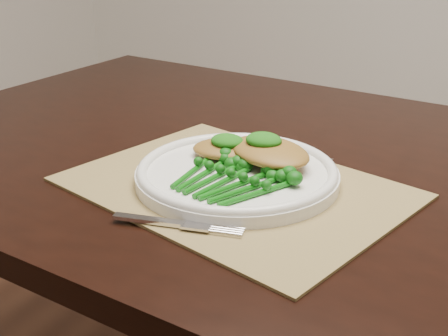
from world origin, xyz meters
The scene contains 9 objects.
placemat centered at (-0.01, -0.03, 0.75)m, with size 0.47×0.34×0.00m, color olive.
dinner_plate centered at (-0.01, -0.02, 0.77)m, with size 0.30×0.30×0.03m.
knife centered at (-0.04, 0.12, 0.76)m, with size 0.22×0.03×0.01m.
fork centered at (0.00, -0.18, 0.76)m, with size 0.17×0.06×0.01m.
chicken_fillet_left centered at (-0.05, 0.03, 0.78)m, with size 0.12×0.09×0.02m, color olive.
chicken_fillet_right centered at (0.02, 0.03, 0.79)m, with size 0.14×0.10×0.03m, color olive.
pesto_dollop_left centered at (-0.05, 0.02, 0.80)m, with size 0.05×0.04×0.02m, color #0E4C0A.
pesto_dollop_right centered at (0.01, 0.03, 0.81)m, with size 0.06×0.05×0.02m, color #0E4C0A.
broccolini_bundle centered at (-0.01, -0.07, 0.78)m, with size 0.17×0.18×0.04m.
Camera 1 is at (0.38, -0.77, 1.13)m, focal length 50.00 mm.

